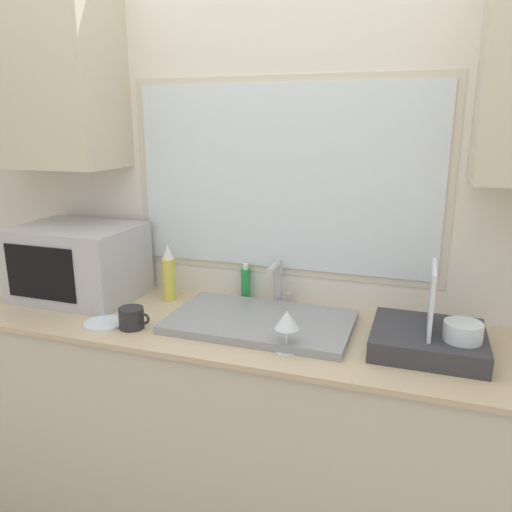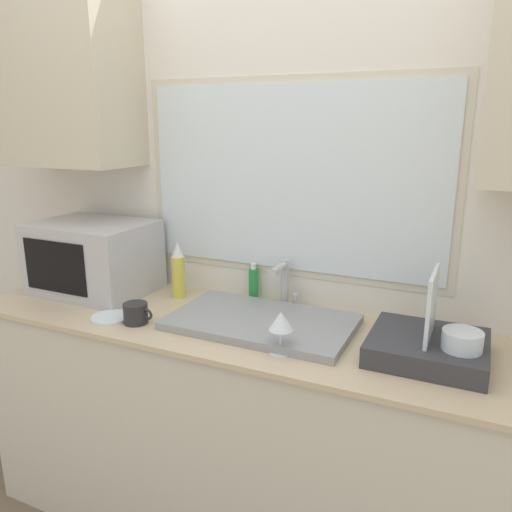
{
  "view_description": "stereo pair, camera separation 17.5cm",
  "coord_description": "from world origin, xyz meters",
  "px_view_note": "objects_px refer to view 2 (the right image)",
  "views": [
    {
      "loc": [
        0.55,
        -1.34,
        1.66
      ],
      "look_at": [
        -0.0,
        0.26,
        1.21
      ],
      "focal_mm": 35.0,
      "sensor_mm": 36.0,
      "label": 1
    },
    {
      "loc": [
        0.71,
        -1.27,
        1.66
      ],
      "look_at": [
        -0.0,
        0.26,
        1.21
      ],
      "focal_mm": 35.0,
      "sensor_mm": 36.0,
      "label": 2
    }
  ],
  "objects_px": {
    "soap_bottle": "(254,283)",
    "mug_near_sink": "(136,313)",
    "faucet": "(284,281)",
    "spray_bottle": "(178,271)",
    "wine_glass": "(281,323)",
    "microwave": "(94,257)",
    "dish_rack": "(431,345)"
  },
  "relations": [
    {
      "from": "soap_bottle",
      "to": "mug_near_sink",
      "type": "bearing_deg",
      "value": -125.01
    },
    {
      "from": "microwave",
      "to": "dish_rack",
      "type": "xyz_separation_m",
      "value": [
        1.44,
        -0.07,
        -0.11
      ]
    },
    {
      "from": "dish_rack",
      "to": "mug_near_sink",
      "type": "xyz_separation_m",
      "value": [
        -1.04,
        -0.16,
        -0.01
      ]
    },
    {
      "from": "spray_bottle",
      "to": "soap_bottle",
      "type": "relative_size",
      "value": 1.51
    },
    {
      "from": "spray_bottle",
      "to": "wine_glass",
      "type": "distance_m",
      "value": 0.69
    },
    {
      "from": "soap_bottle",
      "to": "mug_near_sink",
      "type": "xyz_separation_m",
      "value": [
        -0.29,
        -0.42,
        -0.03
      ]
    },
    {
      "from": "spray_bottle",
      "to": "wine_glass",
      "type": "xyz_separation_m",
      "value": [
        0.61,
        -0.32,
        -0.01
      ]
    },
    {
      "from": "wine_glass",
      "to": "microwave",
      "type": "bearing_deg",
      "value": 166.59
    },
    {
      "from": "mug_near_sink",
      "to": "wine_glass",
      "type": "xyz_separation_m",
      "value": [
        0.59,
        -0.01,
        0.07
      ]
    },
    {
      "from": "faucet",
      "to": "spray_bottle",
      "type": "height_order",
      "value": "spray_bottle"
    },
    {
      "from": "soap_bottle",
      "to": "mug_near_sink",
      "type": "distance_m",
      "value": 0.51
    },
    {
      "from": "microwave",
      "to": "wine_glass",
      "type": "distance_m",
      "value": 1.02
    },
    {
      "from": "microwave",
      "to": "dish_rack",
      "type": "bearing_deg",
      "value": -2.9
    },
    {
      "from": "mug_near_sink",
      "to": "faucet",
      "type": "bearing_deg",
      "value": 41.13
    },
    {
      "from": "spray_bottle",
      "to": "mug_near_sink",
      "type": "xyz_separation_m",
      "value": [
        0.02,
        -0.32,
        -0.08
      ]
    },
    {
      "from": "faucet",
      "to": "spray_bottle",
      "type": "bearing_deg",
      "value": -171.24
    },
    {
      "from": "mug_near_sink",
      "to": "wine_glass",
      "type": "bearing_deg",
      "value": -0.66
    },
    {
      "from": "wine_glass",
      "to": "dish_rack",
      "type": "bearing_deg",
      "value": 19.98
    },
    {
      "from": "faucet",
      "to": "wine_glass",
      "type": "bearing_deg",
      "value": -69.44
    },
    {
      "from": "microwave",
      "to": "mug_near_sink",
      "type": "distance_m",
      "value": 0.48
    },
    {
      "from": "dish_rack",
      "to": "spray_bottle",
      "type": "distance_m",
      "value": 1.07
    },
    {
      "from": "microwave",
      "to": "soap_bottle",
      "type": "bearing_deg",
      "value": 15.22
    },
    {
      "from": "microwave",
      "to": "dish_rack",
      "type": "relative_size",
      "value": 1.38
    },
    {
      "from": "faucet",
      "to": "mug_near_sink",
      "type": "xyz_separation_m",
      "value": [
        -0.44,
        -0.39,
        -0.08
      ]
    },
    {
      "from": "faucet",
      "to": "microwave",
      "type": "height_order",
      "value": "microwave"
    },
    {
      "from": "faucet",
      "to": "soap_bottle",
      "type": "relative_size",
      "value": 1.21
    },
    {
      "from": "dish_rack",
      "to": "wine_glass",
      "type": "bearing_deg",
      "value": -160.02
    },
    {
      "from": "microwave",
      "to": "soap_bottle",
      "type": "distance_m",
      "value": 0.72
    },
    {
      "from": "microwave",
      "to": "soap_bottle",
      "type": "relative_size",
      "value": 3.1
    },
    {
      "from": "faucet",
      "to": "microwave",
      "type": "distance_m",
      "value": 0.86
    },
    {
      "from": "wine_glass",
      "to": "spray_bottle",
      "type": "bearing_deg",
      "value": 151.95
    },
    {
      "from": "faucet",
      "to": "dish_rack",
      "type": "distance_m",
      "value": 0.64
    }
  ]
}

